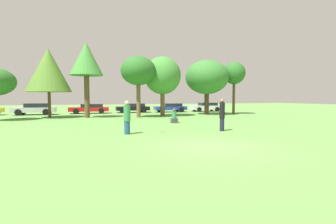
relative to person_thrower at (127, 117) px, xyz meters
The scene contains 16 objects.
ground_plane 5.12m from the person_thrower, 60.62° to the right, with size 120.00×120.00×0.00m, color #5B8E42.
person_thrower is the anchor object (origin of this frame).
person_catcher 5.32m from the person_thrower, ahead, with size 0.30×0.30×1.83m.
frisbee 1.41m from the person_thrower, ahead, with size 0.23×0.22×0.06m.
bystander_sitting 6.25m from the person_thrower, 46.76° to the left, with size 0.47×0.39×1.08m.
tree_1 14.31m from the person_thrower, 111.63° to the left, with size 4.05×4.05×6.46m.
tree_2 12.74m from the person_thrower, 98.53° to the left, with size 3.06×3.06×7.01m.
tree_3 11.48m from the person_thrower, 74.80° to the left, with size 3.30×3.30×5.79m.
tree_4 13.01m from the person_thrower, 64.07° to the left, with size 3.69×3.69×6.00m.
tree_5 16.58m from the person_thrower, 47.94° to the left, with size 4.75×4.75×6.02m.
tree_6 18.72m from the person_thrower, 39.62° to the left, with size 2.50×2.50×5.92m.
parked_car_silver 19.07m from the person_thrower, 111.85° to the left, with size 4.37×2.26×1.25m.
parked_car_red 18.25m from the person_thrower, 94.33° to the left, with size 4.60×2.03×1.13m.
parked_car_black 18.78m from the person_thrower, 78.11° to the left, with size 4.23×2.14×1.13m.
parked_car_blue 19.81m from the person_thrower, 64.03° to the left, with size 4.19×2.16×1.12m.
parked_car_white 22.31m from the person_thrower, 52.07° to the left, with size 4.24×2.08×1.19m.
Camera 1 is at (-4.62, -8.45, 1.91)m, focal length 26.76 mm.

